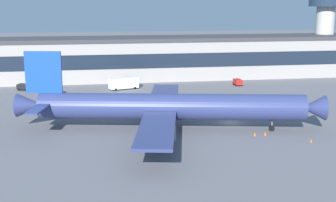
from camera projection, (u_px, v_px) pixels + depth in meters
name	position (u px, v px, depth m)	size (l,w,h in m)	color
ground_plane	(231.00, 123.00, 96.84)	(600.00, 600.00, 0.00)	slate
terminal_building	(179.00, 57.00, 152.60)	(168.49, 17.27, 13.55)	#9E9993
airliner	(167.00, 107.00, 90.53)	(60.07, 51.98, 15.47)	navy
control_tower	(325.00, 20.00, 161.88)	(12.03, 12.03, 29.11)	#B7B7B2
baggage_tug	(238.00, 82.00, 139.43)	(2.14, 3.62, 1.85)	red
fuel_truck	(123.00, 83.00, 133.17)	(8.85, 5.29, 3.35)	white
pushback_tractor	(27.00, 87.00, 132.05)	(5.41, 4.12, 1.75)	black
traffic_cone_0	(160.00, 150.00, 77.94)	(0.57, 0.57, 0.71)	#F2590C
traffic_cone_1	(265.00, 133.00, 87.92)	(0.54, 0.54, 0.67)	#F2590C
traffic_cone_2	(311.00, 141.00, 83.50)	(0.46, 0.46, 0.57)	#F2590C
traffic_cone_3	(255.00, 134.00, 87.58)	(0.51, 0.51, 0.64)	#F2590C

